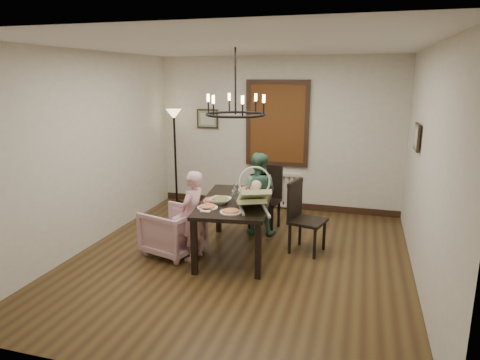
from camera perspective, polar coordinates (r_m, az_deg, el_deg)
The scene contains 17 objects.
room_shell at distance 5.87m, azimuth 0.91°, elevation 3.47°, with size 4.51×5.00×2.81m.
dining_table at distance 5.94m, azimuth -0.57°, elevation -3.50°, with size 1.13×1.75×0.77m.
chair_far at distance 6.92m, azimuth 3.30°, elevation -2.41°, with size 0.46×0.46×1.05m, color black, non-canonical shape.
chair_right at distance 6.09m, azimuth 9.04°, elevation -4.92°, with size 0.45×0.45×1.03m, color black, non-canonical shape.
armchair at distance 6.11m, azimuth -8.98°, elevation -6.72°, with size 0.70×0.72×0.66m, color #DBA7BB.
elderly_woman at distance 5.83m, azimuth -6.30°, elevation -5.75°, with size 0.37×0.24×1.02m, color pink.
seated_man at distance 6.75m, azimuth 2.31°, elevation -2.69°, with size 0.52×0.41×1.08m, color #497A5C.
baby_bouncer at distance 5.42m, azimuth 1.79°, elevation -2.10°, with size 0.43×0.60×0.39m, color beige, non-canonical shape.
salad_bowl at distance 5.78m, azimuth -2.62°, elevation -2.70°, with size 0.34×0.34×0.08m, color white.
pizza_platter at distance 5.85m, azimuth -3.52°, elevation -2.74°, with size 0.29×0.29×0.04m, color tan.
drinking_glass at distance 5.92m, azimuth -0.75°, elevation -1.95°, with size 0.08×0.08×0.15m, color silver.
window_blinds at distance 7.86m, azimuth 4.98°, elevation 7.51°, with size 1.00×0.03×1.40m, color brown.
radiator at distance 8.11m, azimuth 4.82°, elevation -1.29°, with size 0.92×0.12×0.62m, color silver, non-canonical shape.
picture_back at distance 8.23m, azimuth -4.34°, elevation 8.15°, with size 0.42×0.03×0.36m, color black.
picture_right at distance 6.20m, azimuth 22.52°, elevation 5.31°, with size 0.42×0.03×0.36m, color black.
floor_lamp at distance 8.26m, azimuth -8.61°, elevation 2.80°, with size 0.30×0.30×1.80m, color black, non-canonical shape.
chandelier at distance 5.70m, azimuth -0.60°, elevation 8.74°, with size 0.80×0.80×0.04m, color black.
Camera 1 is at (1.52, -5.21, 2.45)m, focal length 32.00 mm.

